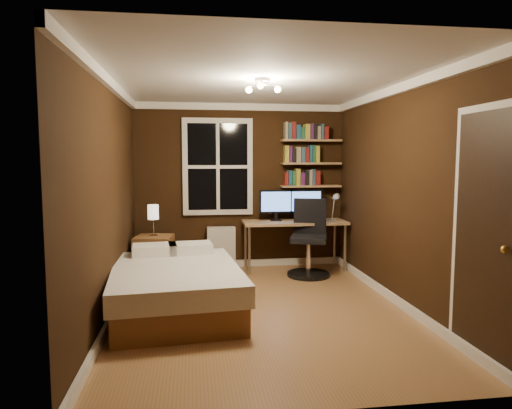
{
  "coord_description": "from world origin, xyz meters",
  "views": [
    {
      "loc": [
        -0.73,
        -4.88,
        1.66
      ],
      "look_at": [
        0.01,
        0.45,
        1.13
      ],
      "focal_mm": 32.0,
      "sensor_mm": 36.0,
      "label": 1
    }
  ],
  "objects": [
    {
      "name": "door",
      "position": [
        1.59,
        -1.55,
        1.02
      ],
      "size": [
        0.03,
        0.82,
        2.05
      ],
      "primitive_type": null,
      "color": "black",
      "rests_on": "ground"
    },
    {
      "name": "wall_right",
      "position": [
        1.6,
        0.0,
        1.25
      ],
      "size": [
        0.04,
        4.2,
        2.5
      ],
      "primitive_type": "cube",
      "color": "black",
      "rests_on": "ground"
    },
    {
      "name": "books_row_upper",
      "position": [
        1.08,
        1.98,
        2.08
      ],
      "size": [
        0.66,
        0.16,
        0.23
      ],
      "primitive_type": null,
      "color": "#285E32",
      "rests_on": "bookshelf_upper"
    },
    {
      "name": "desk_lamp",
      "position": [
        1.39,
        1.71,
        0.96
      ],
      "size": [
        0.14,
        0.32,
        0.44
      ],
      "primitive_type": null,
      "color": "silver",
      "rests_on": "desk"
    },
    {
      "name": "wall_back",
      "position": [
        0.0,
        2.1,
        1.25
      ],
      "size": [
        3.2,
        0.04,
        2.5
      ],
      "primitive_type": "cube",
      "color": "black",
      "rests_on": "ground"
    },
    {
      "name": "floor",
      "position": [
        0.0,
        0.0,
        0.0
      ],
      "size": [
        4.2,
        4.2,
        0.0
      ],
      "primitive_type": "plane",
      "color": "olive",
      "rests_on": "ground"
    },
    {
      "name": "desk",
      "position": [
        0.78,
        1.79,
        0.68
      ],
      "size": [
        1.55,
        0.58,
        0.74
      ],
      "color": "#A37B4F",
      "rests_on": "ground"
    },
    {
      "name": "door_knob",
      "position": [
        1.55,
        -1.85,
        1.0
      ],
      "size": [
        0.06,
        0.06,
        0.06
      ],
      "primitive_type": "sphere",
      "color": "gold",
      "rests_on": "door"
    },
    {
      "name": "nightstand",
      "position": [
        -1.27,
        1.46,
        0.3
      ],
      "size": [
        0.55,
        0.55,
        0.61
      ],
      "primitive_type": "cube",
      "rotation": [
        0.0,
        0.0,
        -0.15
      ],
      "color": "brown",
      "rests_on": "ground"
    },
    {
      "name": "bookshelf_upper",
      "position": [
        1.08,
        1.98,
        1.95
      ],
      "size": [
        0.92,
        0.22,
        0.03
      ],
      "primitive_type": "cube",
      "color": "#A37B4F",
      "rests_on": "wall_back"
    },
    {
      "name": "window",
      "position": [
        -0.35,
        2.06,
        1.55
      ],
      "size": [
        1.06,
        0.06,
        1.46
      ],
      "primitive_type": "cube",
      "color": "white",
      "rests_on": "wall_back"
    },
    {
      "name": "monitor_right",
      "position": [
        0.98,
        1.87,
        0.97
      ],
      "size": [
        0.5,
        0.12,
        0.47
      ],
      "primitive_type": null,
      "color": "black",
      "rests_on": "desk"
    },
    {
      "name": "monitor_left",
      "position": [
        0.51,
        1.87,
        0.97
      ],
      "size": [
        0.5,
        0.12,
        0.47
      ],
      "primitive_type": null,
      "color": "black",
      "rests_on": "desk"
    },
    {
      "name": "office_chair",
      "position": [
        0.91,
        1.39,
        0.43
      ],
      "size": [
        0.62,
        0.62,
        1.1
      ],
      "rotation": [
        0.0,
        0.0,
        -0.32
      ],
      "color": "black",
      "rests_on": "ground"
    },
    {
      "name": "bed",
      "position": [
        -0.93,
        0.05,
        0.27
      ],
      "size": [
        1.5,
        1.97,
        0.63
      ],
      "rotation": [
        0.0,
        0.0,
        0.09
      ],
      "color": "brown",
      "rests_on": "ground"
    },
    {
      "name": "radiator",
      "position": [
        -0.31,
        1.99,
        0.32
      ],
      "size": [
        0.43,
        0.15,
        0.64
      ],
      "primitive_type": "cube",
      "color": "silver",
      "rests_on": "ground"
    },
    {
      "name": "bedside_lamp",
      "position": [
        -1.27,
        1.46,
        0.83
      ],
      "size": [
        0.15,
        0.15,
        0.44
      ],
      "primitive_type": null,
      "color": "beige",
      "rests_on": "nightstand"
    },
    {
      "name": "books_row_middle",
      "position": [
        1.08,
        1.98,
        1.73
      ],
      "size": [
        0.54,
        0.16,
        0.23
      ],
      "primitive_type": null,
      "color": "navy",
      "rests_on": "bookshelf_middle"
    },
    {
      "name": "bookshelf_middle",
      "position": [
        1.08,
        1.98,
        1.6
      ],
      "size": [
        0.92,
        0.22,
        0.03
      ],
      "primitive_type": "cube",
      "color": "#A37B4F",
      "rests_on": "wall_back"
    },
    {
      "name": "books_row_lower",
      "position": [
        1.08,
        1.98,
        1.38
      ],
      "size": [
        0.54,
        0.16,
        0.23
      ],
      "primitive_type": null,
      "color": "maroon",
      "rests_on": "bookshelf_lower"
    },
    {
      "name": "wall_left",
      "position": [
        -1.6,
        0.0,
        1.25
      ],
      "size": [
        0.04,
        4.2,
        2.5
      ],
      "primitive_type": "cube",
      "color": "black",
      "rests_on": "ground"
    },
    {
      "name": "bookshelf_lower",
      "position": [
        1.08,
        1.98,
        1.25
      ],
      "size": [
        0.92,
        0.22,
        0.03
      ],
      "primitive_type": "cube",
      "color": "#A37B4F",
      "rests_on": "wall_back"
    },
    {
      "name": "ceiling_fixture",
      "position": [
        0.0,
        -0.1,
        2.4
      ],
      "size": [
        0.44,
        0.44,
        0.18
      ],
      "primitive_type": null,
      "color": "beige",
      "rests_on": "ceiling"
    },
    {
      "name": "ceiling",
      "position": [
        0.0,
        0.0,
        2.5
      ],
      "size": [
        3.2,
        4.2,
        0.02
      ],
      "primitive_type": "cube",
      "color": "white",
      "rests_on": "wall_back"
    }
  ]
}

